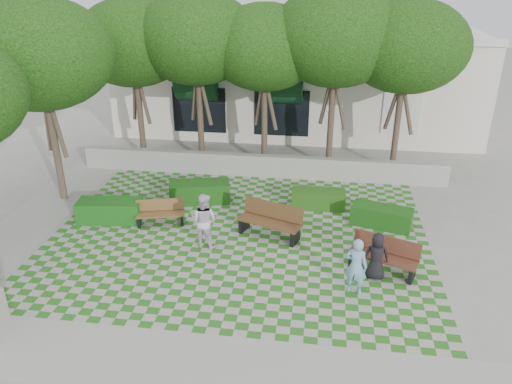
# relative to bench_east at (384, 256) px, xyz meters

# --- Properties ---
(ground) EXTENTS (90.00, 90.00, 0.00)m
(ground) POSITION_rel_bench_east_xyz_m (-4.42, 0.33, -0.49)
(ground) COLOR gray
(ground) RESTS_ON ground
(lawn) EXTENTS (12.00, 12.00, 0.00)m
(lawn) POSITION_rel_bench_east_xyz_m (-4.42, 1.33, -0.48)
(lawn) COLOR #2B721E
(lawn) RESTS_ON ground
(sidewalk_south) EXTENTS (16.00, 2.00, 0.01)m
(sidewalk_south) POSITION_rel_bench_east_xyz_m (-4.42, -4.37, -0.48)
(sidewalk_south) COLOR #9E9B93
(sidewalk_south) RESTS_ON ground
(sidewalk_west) EXTENTS (2.00, 12.00, 0.01)m
(sidewalk_west) POSITION_rel_bench_east_xyz_m (-11.62, 1.33, -0.48)
(sidewalk_west) COLOR #9E9B93
(sidewalk_west) RESTS_ON ground
(retaining_wall) EXTENTS (15.00, 0.36, 0.90)m
(retaining_wall) POSITION_rel_bench_east_xyz_m (-4.42, 6.53, -0.04)
(retaining_wall) COLOR #9E9B93
(retaining_wall) RESTS_ON ground
(bench_east) EXTENTS (2.02, 1.30, 1.01)m
(bench_east) POSITION_rel_bench_east_xyz_m (0.00, 0.00, 0.00)
(bench_east) COLOR #4E281B
(bench_east) RESTS_ON ground
(bench_mid) EXTENTS (2.17, 1.36, 1.08)m
(bench_mid) POSITION_rel_bench_east_xyz_m (-3.41, 1.57, 0.04)
(bench_mid) COLOR #4E331A
(bench_mid) RESTS_ON ground
(bench_west) EXTENTS (1.68, 0.92, 0.84)m
(bench_west) POSITION_rel_bench_east_xyz_m (-7.16, 1.85, -0.08)
(bench_west) COLOR brown
(bench_west) RESTS_ON ground
(hedge_east) EXTENTS (2.10, 1.28, 0.69)m
(hedge_east) POSITION_rel_bench_east_xyz_m (0.19, 2.75, -0.14)
(hedge_east) COLOR #154512
(hedge_east) RESTS_ON ground
(hedge_midright) EXTENTS (1.91, 0.83, 0.66)m
(hedge_midright) POSITION_rel_bench_east_xyz_m (-1.95, 3.87, -0.16)
(hedge_midright) COLOR #204D14
(hedge_midright) RESTS_ON ground
(hedge_midleft) EXTENTS (2.32, 1.38, 0.76)m
(hedge_midleft) POSITION_rel_bench_east_xyz_m (-6.27, 3.75, -0.10)
(hedge_midleft) COLOR #164512
(hedge_midleft) RESTS_ON ground
(hedge_west) EXTENTS (2.22, 1.10, 0.75)m
(hedge_west) POSITION_rel_bench_east_xyz_m (-8.94, 1.84, -0.11)
(hedge_west) COLOR #154F15
(hedge_west) RESTS_ON ground
(person_blue) EXTENTS (0.67, 0.52, 1.63)m
(person_blue) POSITION_rel_bench_east_xyz_m (-0.85, -1.17, 0.33)
(person_blue) COLOR #74B0D3
(person_blue) RESTS_ON ground
(person_dark) EXTENTS (0.70, 0.48, 1.39)m
(person_dark) POSITION_rel_bench_east_xyz_m (-0.25, -0.40, 0.21)
(person_dark) COLOR black
(person_dark) RESTS_ON ground
(person_white) EXTENTS (0.99, 0.84, 1.76)m
(person_white) POSITION_rel_bench_east_xyz_m (-5.36, 0.66, 0.40)
(person_white) COLOR silver
(person_white) RESTS_ON ground
(tree_row) EXTENTS (17.70, 13.40, 7.41)m
(tree_row) POSITION_rel_bench_east_xyz_m (-6.28, 6.28, 4.69)
(tree_row) COLOR #47382B
(tree_row) RESTS_ON ground
(building) EXTENTS (18.00, 8.92, 5.15)m
(building) POSITION_rel_bench_east_xyz_m (-3.48, 14.41, 2.03)
(building) COLOR silver
(building) RESTS_ON ground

